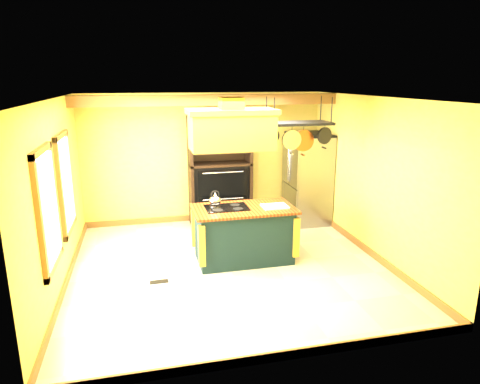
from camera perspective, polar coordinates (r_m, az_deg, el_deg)
name	(u,v)px	position (r m, az deg, el deg)	size (l,w,h in m)	color
floor	(229,267)	(7.10, -1.47, -9.91)	(5.00, 5.00, 0.00)	beige
ceiling	(228,98)	(6.45, -1.64, 12.42)	(5.00, 5.00, 0.00)	white
wall_back	(205,158)	(9.05, -4.75, 4.51)	(5.00, 0.02, 2.70)	#E2C052
wall_front	(278,246)	(4.34, 5.15, -7.22)	(5.00, 0.02, 2.70)	#E2C052
wall_left	(57,196)	(6.63, -23.22, -0.55)	(0.02, 5.00, 2.70)	#E2C052
wall_right	(374,178)	(7.54, 17.41, 1.74)	(0.02, 5.00, 2.70)	#E2C052
ceiling_beam	(210,100)	(8.12, -4.08, 12.14)	(5.00, 0.15, 0.20)	brown
window_near	(48,209)	(5.86, -24.21, -2.10)	(0.06, 1.06, 1.56)	brown
window_far	(66,183)	(7.19, -22.21, 1.10)	(0.06, 1.06, 1.56)	brown
kitchen_island	(244,233)	(7.18, 0.47, -5.54)	(1.68, 0.94, 1.11)	black
range_hood	(231,128)	(6.73, -1.15, 8.57)	(1.37, 0.77, 0.80)	#B6932D
pot_rack	(298,129)	(7.04, 7.76, 8.34)	(1.12, 0.53, 0.90)	black
refrigerator	(307,180)	(9.12, 8.94, 1.55)	(0.80, 0.94, 1.85)	gray
hutch	(220,182)	(8.96, -2.71, 1.33)	(1.28, 0.58, 2.26)	black
floor_register	(159,282)	(6.71, -10.75, -11.67)	(0.28, 0.12, 0.01)	black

